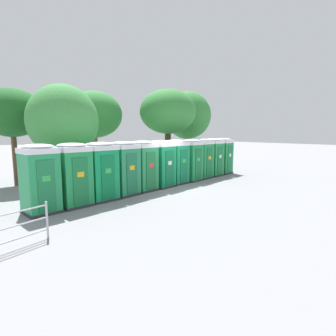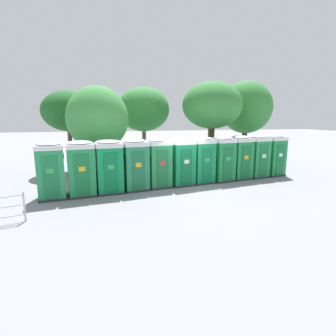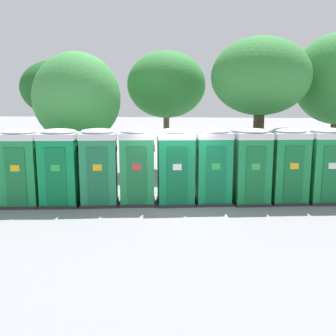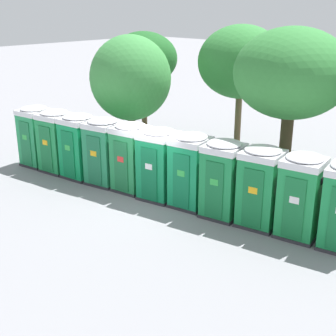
{
  "view_description": "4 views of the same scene",
  "coord_description": "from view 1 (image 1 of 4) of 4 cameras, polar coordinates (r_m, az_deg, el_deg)",
  "views": [
    {
      "loc": [
        -8.53,
        -11.0,
        2.95
      ],
      "look_at": [
        0.51,
        0.25,
        0.97
      ],
      "focal_mm": 28.0,
      "sensor_mm": 36.0,
      "label": 1
    },
    {
      "loc": [
        -4.0,
        -12.96,
        3.54
      ],
      "look_at": [
        -0.78,
        0.05,
        0.97
      ],
      "focal_mm": 28.0,
      "sensor_mm": 36.0,
      "label": 2
    },
    {
      "loc": [
        1.16,
        -12.69,
        3.52
      ],
      "look_at": [
        -0.27,
        0.13,
        1.21
      ],
      "focal_mm": 42.0,
      "sensor_mm": 36.0,
      "label": 3
    },
    {
      "loc": [
        10.69,
        -10.84,
        6.58
      ],
      "look_at": [
        0.36,
        0.23,
        1.2
      ],
      "focal_mm": 50.0,
      "sensor_mm": 36.0,
      "label": 4
    }
  ],
  "objects": [
    {
      "name": "portapotty_8",
      "position": [
        17.06,
        7.41,
        2.13
      ],
      "size": [
        1.38,
        1.38,
        2.54
      ],
      "color": "#2D2D33",
      "rests_on": "ground"
    },
    {
      "name": "portapotty_9",
      "position": [
        18.11,
        9.73,
        2.4
      ],
      "size": [
        1.33,
        1.36,
        2.54
      ],
      "color": "#2D2D33",
      "rests_on": "ground"
    },
    {
      "name": "portapotty_6",
      "position": [
        15.09,
        1.76,
        1.45
      ],
      "size": [
        1.35,
        1.37,
        2.54
      ],
      "color": "#2D2D33",
      "rests_on": "ground"
    },
    {
      "name": "portapotty_4",
      "position": [
        13.29,
        -5.42,
        0.56
      ],
      "size": [
        1.32,
        1.36,
        2.54
      ],
      "color": "#2D2D33",
      "rests_on": "ground"
    },
    {
      "name": "street_tree_1",
      "position": [
        18.93,
        -15.71,
        11.09
      ],
      "size": [
        3.74,
        3.74,
        5.72
      ],
      "color": "brown",
      "rests_on": "ground"
    },
    {
      "name": "portapotty_5",
      "position": [
        14.12,
        -1.42,
        1.02
      ],
      "size": [
        1.42,
        1.4,
        2.54
      ],
      "color": "#2D2D33",
      "rests_on": "ground"
    },
    {
      "name": "portapotty_1",
      "position": [
        11.07,
        -19.93,
        -1.33
      ],
      "size": [
        1.36,
        1.36,
        2.54
      ],
      "color": "#2D2D33",
      "rests_on": "ground"
    },
    {
      "name": "street_tree_0",
      "position": [
        14.46,
        -21.86,
        9.41
      ],
      "size": [
        3.5,
        3.5,
        5.33
      ],
      "color": "#4C3826",
      "rests_on": "ground"
    },
    {
      "name": "portapotty_10",
      "position": [
        19.18,
        11.8,
        2.65
      ],
      "size": [
        1.37,
        1.39,
        2.54
      ],
      "color": "#2D2D33",
      "rests_on": "ground"
    },
    {
      "name": "street_tree_4",
      "position": [
        18.5,
        -0.03,
        12.05
      ],
      "size": [
        3.88,
        3.88,
        5.87
      ],
      "color": "#4C3826",
      "rests_on": "ground"
    },
    {
      "name": "street_tree_3",
      "position": [
        22.07,
        4.3,
        11.27
      ],
      "size": [
        3.82,
        3.82,
        6.24
      ],
      "color": "#4C3826",
      "rests_on": "ground"
    },
    {
      "name": "portapotty_2",
      "position": [
        11.7,
        -14.42,
        -0.64
      ],
      "size": [
        1.36,
        1.33,
        2.54
      ],
      "color": "#2D2D33",
      "rests_on": "ground"
    },
    {
      "name": "portapotty_7",
      "position": [
        16.01,
        4.96,
        1.79
      ],
      "size": [
        1.36,
        1.38,
        2.54
      ],
      "color": "#2D2D33",
      "rests_on": "ground"
    },
    {
      "name": "portapotty_3",
      "position": [
        12.45,
        -9.61,
        -0.01
      ],
      "size": [
        1.41,
        1.4,
        2.54
      ],
      "color": "#2D2D33",
      "rests_on": "ground"
    },
    {
      "name": "street_tree_2",
      "position": [
        16.61,
        -30.89,
        10.21
      ],
      "size": [
        3.32,
        3.32,
        5.27
      ],
      "color": "brown",
      "rests_on": "ground"
    },
    {
      "name": "ground_plane",
      "position": [
        14.23,
        -0.97,
        -4.17
      ],
      "size": [
        120.0,
        120.0,
        0.0
      ],
      "primitive_type": "plane",
      "color": "gray"
    },
    {
      "name": "portapotty_0",
      "position": [
        10.6,
        -26.12,
        -2.05
      ],
      "size": [
        1.31,
        1.34,
        2.54
      ],
      "color": "#2D2D33",
      "rests_on": "ground"
    },
    {
      "name": "event_barrier",
      "position": [
        7.75,
        -31.33,
        -11.28
      ],
      "size": [
        1.98,
        0.64,
        1.05
      ],
      "color": "#B7B7BC",
      "rests_on": "ground"
    }
  ]
}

